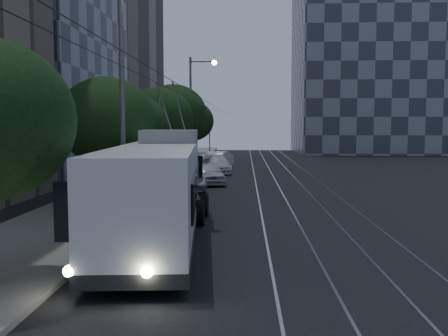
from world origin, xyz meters
TOP-DOWN VIEW (x-y plane):
  - ground at (0.00, 0.00)m, footprint 120.00×120.00m
  - sidewalk at (-7.50, 20.00)m, footprint 5.00×90.00m
  - tram_rails at (2.50, 20.00)m, footprint 4.52×90.00m
  - overhead_wires at (-4.97, 20.00)m, footprint 2.23×90.00m
  - building_glass_mid at (-19.00, 22.00)m, footprint 14.40×18.40m
  - building_tan_far at (-19.00, 42.00)m, footprint 14.40×22.40m
  - building_distant_right at (18.00, 55.00)m, footprint 22.00×18.00m
  - trolleybus at (-3.48, -1.14)m, footprint 3.58×12.74m
  - pickup_silver at (-4.30, 11.98)m, footprint 3.65×5.78m
  - car_white_a at (-2.84, 15.10)m, footprint 2.61×4.61m
  - car_white_b at (-2.70, 22.71)m, footprint 2.65×5.09m
  - car_white_c at (-3.04, 26.76)m, footprint 3.08×5.01m
  - car_white_d at (-4.30, 29.50)m, footprint 2.14×3.93m
  - tree_1 at (-6.97, 5.22)m, footprint 4.59×4.59m
  - tree_2 at (-6.50, 8.92)m, footprint 3.87×3.87m
  - tree_3 at (-6.50, 16.59)m, footprint 4.92×4.92m
  - tree_4 at (-6.54, 24.27)m, footprint 5.68×5.68m
  - tree_5 at (-6.56, 38.95)m, footprint 5.06×5.06m
  - streetlamp_near at (-4.79, 1.10)m, footprint 2.34×0.44m
  - streetlamp_far at (-4.79, 25.46)m, footprint 2.38×0.44m

SIDE VIEW (x-z plane):
  - ground at x=0.00m, z-range 0.00..0.00m
  - tram_rails at x=2.50m, z-range 0.00..0.02m
  - sidewalk at x=-7.50m, z-range 0.00..0.15m
  - car_white_d at x=-4.30m, z-range 0.00..1.27m
  - car_white_b at x=-2.70m, z-range 0.00..1.41m
  - car_white_a at x=-2.84m, z-range 0.00..1.48m
  - pickup_silver at x=-4.30m, z-range 0.00..1.49m
  - car_white_c at x=-3.04m, z-range 0.00..1.56m
  - trolleybus at x=-3.48m, z-range -1.07..4.56m
  - overhead_wires at x=-4.97m, z-range 0.47..6.47m
  - tree_2 at x=-6.50m, z-range 1.04..6.65m
  - tree_1 at x=-6.97m, z-range 1.03..7.26m
  - tree_3 at x=-6.50m, z-range 1.06..7.63m
  - tree_5 at x=-6.56m, z-range 1.04..7.69m
  - tree_4 at x=-6.54m, z-range 1.13..8.53m
  - streetlamp_near at x=-4.79m, z-range 1.01..10.60m
  - streetlamp_far at x=-4.79m, z-range 1.01..10.82m
  - building_distant_right at x=18.00m, z-range 0.00..24.00m
  - building_glass_mid at x=-19.00m, z-range 0.02..26.82m
  - building_tan_far at x=-19.00m, z-range 0.02..34.82m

